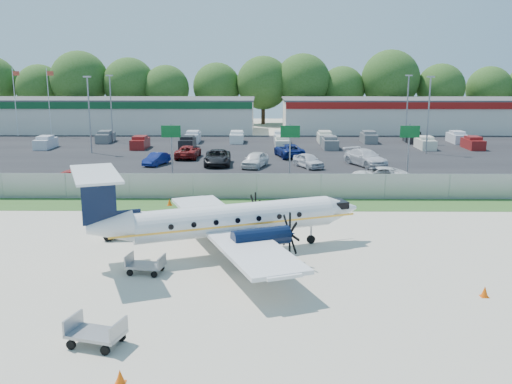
{
  "coord_description": "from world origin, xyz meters",
  "views": [
    {
      "loc": [
        0.32,
        -29.54,
        10.12
      ],
      "look_at": [
        0.0,
        6.0,
        2.3
      ],
      "focal_mm": 40.0,
      "sensor_mm": 36.0,
      "label": 1
    }
  ],
  "objects_px": {
    "aircraft": "(229,220)",
    "pushback_tug": "(127,227)",
    "baggage_cart_near": "(146,265)",
    "baggage_cart_far": "(96,333)"
  },
  "relations": [
    {
      "from": "aircraft",
      "to": "pushback_tug",
      "type": "relative_size",
      "value": 6.24
    },
    {
      "from": "pushback_tug",
      "to": "baggage_cart_near",
      "type": "height_order",
      "value": "pushback_tug"
    },
    {
      "from": "aircraft",
      "to": "pushback_tug",
      "type": "height_order",
      "value": "aircraft"
    },
    {
      "from": "pushback_tug",
      "to": "aircraft",
      "type": "bearing_deg",
      "value": -24.91
    },
    {
      "from": "pushback_tug",
      "to": "baggage_cart_near",
      "type": "distance_m",
      "value": 6.62
    },
    {
      "from": "aircraft",
      "to": "pushback_tug",
      "type": "xyz_separation_m",
      "value": [
        -6.35,
        2.95,
        -1.29
      ]
    },
    {
      "from": "aircraft",
      "to": "baggage_cart_far",
      "type": "relative_size",
      "value": 7.06
    },
    {
      "from": "baggage_cart_near",
      "to": "baggage_cart_far",
      "type": "relative_size",
      "value": 0.87
    },
    {
      "from": "pushback_tug",
      "to": "baggage_cart_far",
      "type": "relative_size",
      "value": 1.13
    },
    {
      "from": "baggage_cart_near",
      "to": "baggage_cart_far",
      "type": "distance_m",
      "value": 7.56
    }
  ]
}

